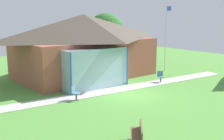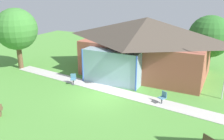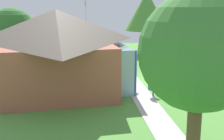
% 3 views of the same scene
% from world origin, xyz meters
% --- Properties ---
extents(ground_plane, '(44.00, 44.00, 0.00)m').
position_xyz_m(ground_plane, '(0.00, 0.00, 0.00)').
color(ground_plane, '#54933D').
extents(pavilion, '(11.54, 8.12, 5.08)m').
position_xyz_m(pavilion, '(0.82, 6.28, 2.63)').
color(pavilion, '#A35642').
rests_on(pavilion, ground_plane).
extents(footpath, '(20.67, 3.52, 0.03)m').
position_xyz_m(footpath, '(0.00, 1.33, 0.01)').
color(footpath, '#BCB7B2').
rests_on(footpath, ground_plane).
extents(flagpole, '(0.64, 0.08, 5.91)m').
position_xyz_m(flagpole, '(7.65, 3.55, 3.25)').
color(flagpole, silver).
rests_on(flagpole, ground_plane).
extents(bench_lawn_far_right, '(1.49, 1.19, 0.84)m').
position_xyz_m(bench_lawn_far_right, '(7.79, -3.24, 0.40)').
color(bench_lawn_far_right, brown).
rests_on(bench_lawn_far_right, ground_plane).
extents(patio_chair_west, '(0.60, 0.60, 0.86)m').
position_xyz_m(patio_chair_west, '(-3.38, 1.09, 0.42)').
color(patio_chair_west, teal).
rests_on(patio_chair_west, ground_plane).
extents(patio_chair_lawn_spare, '(0.60, 0.60, 0.86)m').
position_xyz_m(patio_chair_lawn_spare, '(4.07, 0.91, 0.42)').
color(patio_chair_lawn_spare, teal).
rests_on(patio_chair_lawn_spare, ground_plane).
extents(tree_west_hedge, '(3.90, 3.90, 5.78)m').
position_xyz_m(tree_west_hedge, '(-10.50, 2.27, 3.81)').
color(tree_west_hedge, brown).
rests_on(tree_west_hedge, ground_plane).
extents(tree_behind_pavilion_right, '(3.88, 3.88, 5.18)m').
position_xyz_m(tree_behind_pavilion_right, '(5.80, 9.84, 3.23)').
color(tree_behind_pavilion_right, brown).
rests_on(tree_behind_pavilion_right, ground_plane).
extents(tree_far_east, '(4.90, 4.90, 7.00)m').
position_xyz_m(tree_far_east, '(12.70, -3.99, 4.78)').
color(tree_far_east, brown).
rests_on(tree_far_east, ground_plane).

